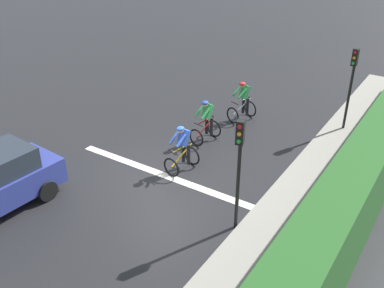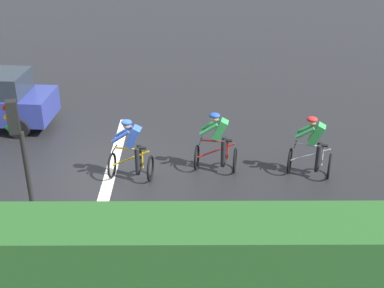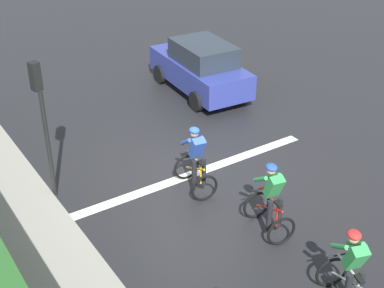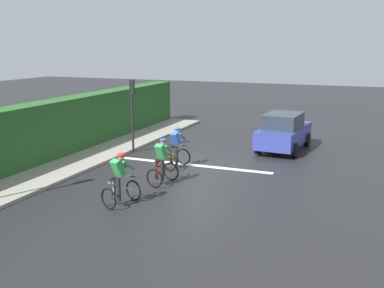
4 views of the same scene
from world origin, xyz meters
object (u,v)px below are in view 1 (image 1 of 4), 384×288
object	(u,v)px
cyclist_mid	(183,149)
traffic_light_far_junction	(352,78)
traffic_light_near_crossing	(239,160)
cyclist_lead	(243,102)
cyclist_second	(206,122)

from	to	relation	value
cyclist_mid	traffic_light_far_junction	bearing A→B (deg)	57.79
cyclist_mid	traffic_light_near_crossing	xyz separation A→B (m)	(2.94, -1.76, 1.43)
cyclist_lead	traffic_light_near_crossing	world-z (taller)	traffic_light_near_crossing
cyclist_lead	traffic_light_near_crossing	bearing A→B (deg)	-64.14
cyclist_lead	cyclist_second	distance (m)	2.45
cyclist_lead	traffic_light_near_crossing	xyz separation A→B (m)	(3.10, -6.39, 1.43)
traffic_light_near_crossing	traffic_light_far_junction	distance (m)	7.63
cyclist_mid	traffic_light_far_junction	xyz separation A→B (m)	(3.68, 5.84, 1.43)
cyclist_second	cyclist_mid	world-z (taller)	same
cyclist_lead	traffic_light_near_crossing	distance (m)	7.25
cyclist_mid	traffic_light_near_crossing	world-z (taller)	traffic_light_near_crossing
cyclist_second	cyclist_lead	bearing A→B (deg)	83.73
traffic_light_near_crossing	cyclist_lead	bearing A→B (deg)	115.86
cyclist_second	traffic_light_near_crossing	size ratio (longest dim) A/B	0.50
traffic_light_near_crossing	cyclist_mid	bearing A→B (deg)	149.16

